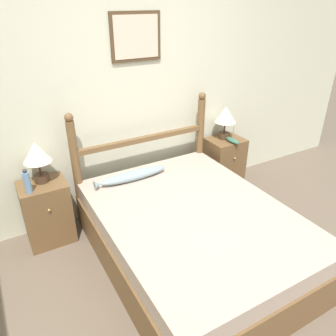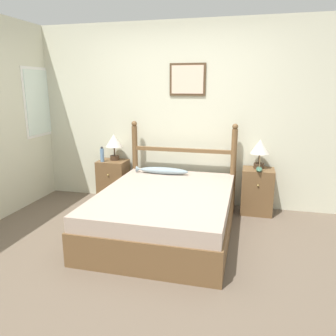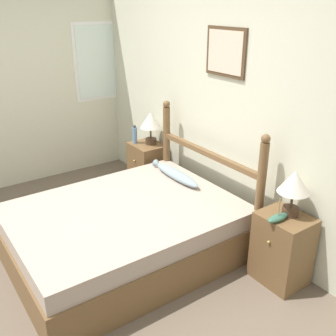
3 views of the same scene
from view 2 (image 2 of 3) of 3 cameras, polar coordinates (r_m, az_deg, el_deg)
The scene contains 11 objects.
ground_plane at distance 3.47m, azimuth -4.17°, elevation -15.03°, with size 16.00×16.00×0.00m, color brown.
wall_back at distance 4.72m, azimuth 2.18°, elevation 9.14°, with size 6.40×0.08×2.55m.
bed at distance 3.86m, azimuth -0.39°, elevation -7.70°, with size 1.49×1.98×0.51m.
headboard at distance 4.63m, azimuth 2.53°, elevation 1.13°, with size 1.49×0.08×1.20m.
nightstand_left at distance 4.97m, azimuth -9.49°, elevation -2.18°, with size 0.41×0.37×0.62m.
nightstand_right at distance 4.58m, azimuth 15.26°, elevation -3.91°, with size 0.41×0.37×0.62m.
table_lamp_left at distance 4.88m, azimuth -9.37°, elevation 4.47°, with size 0.25×0.25×0.39m.
table_lamp_right at distance 4.48m, azimuth 15.71°, elevation 3.29°, with size 0.25×0.25×0.39m.
bottle at distance 4.84m, azimuth -11.40°, elevation 2.30°, with size 0.06×0.06×0.23m.
model_boat at distance 4.39m, azimuth 15.59°, elevation -0.19°, with size 0.08×0.21×0.19m.
fish_pillow at distance 4.50m, azimuth -0.96°, elevation -0.46°, with size 0.74×0.13×0.09m.
Camera 2 is at (0.97, -2.87, 1.69)m, focal length 35.00 mm.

